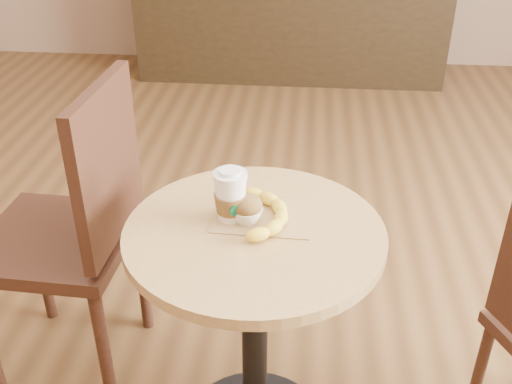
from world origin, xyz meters
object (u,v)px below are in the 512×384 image
at_px(muffin, 247,209).
at_px(coffee_cup, 231,197).
at_px(cafe_table, 255,306).
at_px(banana, 265,214).
at_px(chair_left, 75,227).

bearing_deg(muffin, coffee_cup, 169.01).
xyz_separation_m(cafe_table, banana, (0.02, 0.04, 0.26)).
height_order(chair_left, muffin, chair_left).
relative_size(cafe_table, chair_left, 0.75).
height_order(chair_left, coffee_cup, chair_left).
bearing_deg(chair_left, banana, 73.15).
relative_size(chair_left, banana, 4.11).
relative_size(chair_left, coffee_cup, 7.27).
bearing_deg(coffee_cup, chair_left, 133.40).
relative_size(cafe_table, coffee_cup, 5.42).
distance_m(chair_left, coffee_cup, 0.60).
relative_size(cafe_table, banana, 3.07).
xyz_separation_m(cafe_table, chair_left, (-0.56, 0.25, 0.05)).
distance_m(coffee_cup, banana, 0.09).
height_order(muffin, banana, muffin).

